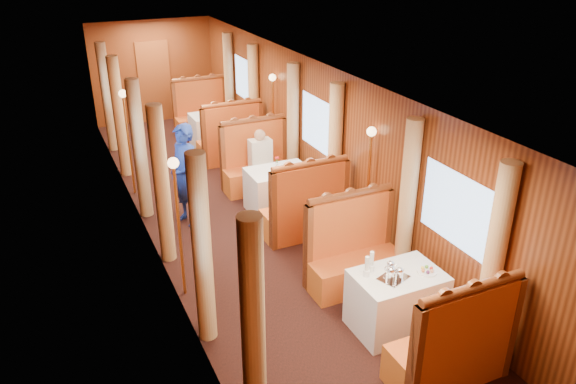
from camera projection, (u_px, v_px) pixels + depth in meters
floor at (239, 218)px, 9.50m from camera, size 3.00×12.00×0.01m
ceiling at (232, 71)px, 8.45m from camera, size 3.00×12.00×0.01m
wall_far at (154, 72)px, 13.92m from camera, size 3.00×0.01×2.50m
wall_left at (141, 163)px, 8.41m from camera, size 0.01×12.00×2.50m
wall_right at (319, 136)px, 9.54m from camera, size 0.01×12.00×2.50m
doorway_far at (155, 82)px, 14.00m from camera, size 0.80×0.04×2.00m
table_near at (396, 301)px, 6.74m from camera, size 1.05×0.72×0.75m
banquette_near_fwd at (452, 349)px, 5.89m from camera, size 1.30×0.55×1.34m
banquette_near_aft at (353, 257)px, 7.56m from camera, size 1.30×0.55×1.34m
table_mid at (279, 190)px, 9.63m from camera, size 1.05×0.72×0.75m
banquette_mid_fwd at (305, 212)px, 8.77m from camera, size 1.30×0.55×1.34m
banquette_mid_aft at (257, 167)px, 10.44m from camera, size 1.30×0.55×1.34m
table_far at (216, 130)px, 12.51m from camera, size 1.05×0.72×0.75m
banquette_far_fwd at (231, 143)px, 11.66m from camera, size 1.30×0.55×1.34m
banquette_far_aft at (202, 116)px, 13.33m from camera, size 1.30×0.55×1.34m
tea_tray at (393, 278)px, 6.50m from camera, size 0.41×0.36×0.01m
teapot_left at (391, 275)px, 6.44m from camera, size 0.20×0.18×0.14m
teapot_right at (399, 275)px, 6.47m from camera, size 0.17×0.15×0.12m
teapot_back at (390, 268)px, 6.59m from camera, size 0.15×0.12×0.12m
fruit_plate at (427, 271)px, 6.62m from camera, size 0.24×0.24×0.05m
cup_inboard at (367, 269)px, 6.50m from camera, size 0.08×0.08×0.26m
cup_outboard at (371, 264)px, 6.60m from camera, size 0.08×0.08×0.26m
rose_vase_mid at (277, 161)px, 9.37m from camera, size 0.06×0.06×0.36m
rose_vase_far at (215, 106)px, 12.30m from camera, size 0.06×0.06×0.36m
window_left_near at (213, 267)px, 5.44m from camera, size 0.01×1.20×0.90m
curtain_left_near_a at (253, 334)px, 4.96m from camera, size 0.22×0.22×2.35m
curtain_left_near_b at (202, 251)px, 6.24m from camera, size 0.22×0.22×2.35m
window_right_near at (456, 209)px, 6.57m from camera, size 0.01×1.20×0.90m
curtain_right_near_a at (493, 264)px, 6.00m from camera, size 0.22×0.22×2.35m
curtain_right_near_b at (407, 205)px, 7.29m from camera, size 0.22×0.22×2.35m
window_left_mid at (141, 151)px, 8.33m from camera, size 0.01×1.20×0.90m
curtain_left_mid_a at (162, 186)px, 7.84m from camera, size 0.22×0.22×2.35m
curtain_left_mid_b at (140, 150)px, 9.13m from camera, size 0.22×0.22×2.35m
window_right_mid at (318, 125)px, 9.45m from camera, size 0.01×1.20×0.90m
curtain_right_mid_a at (335, 156)px, 8.89m from camera, size 0.22×0.22×2.35m
curtain_right_mid_b at (293, 128)px, 10.17m from camera, size 0.22×0.22×2.35m
window_left_far at (106, 94)px, 11.21m from camera, size 0.01×1.20×0.90m
curtain_left_far_a at (119, 118)px, 10.73m from camera, size 0.22×0.22×2.35m
curtain_left_far_b at (107, 98)px, 12.01m from camera, size 0.22×0.22×2.35m
window_right_far at (245, 79)px, 12.34m from camera, size 0.01×1.20×0.90m
curtain_right_far_a at (254, 101)px, 11.77m from camera, size 0.22×0.22×2.35m
curtain_right_far_b at (229, 84)px, 13.06m from camera, size 0.22×0.22×2.35m
sconce_left_fore at (177, 200)px, 6.95m from camera, size 0.14×0.14×1.95m
sconce_right_fore at (369, 165)px, 8.01m from camera, size 0.14×0.14×1.95m
sconce_left_aft at (126, 121)px, 9.83m from camera, size 0.14×0.14×1.95m
sconce_right_aft at (273, 103)px, 10.89m from camera, size 0.14×0.14×1.95m
steward at (185, 175)px, 9.01m from camera, size 0.62×0.73×1.70m
passenger at (261, 155)px, 10.13m from camera, size 0.40×0.44×0.76m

